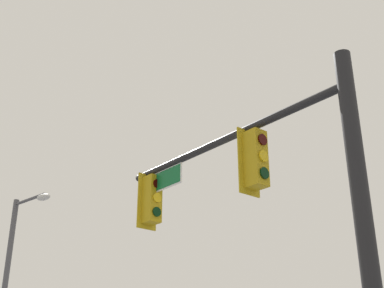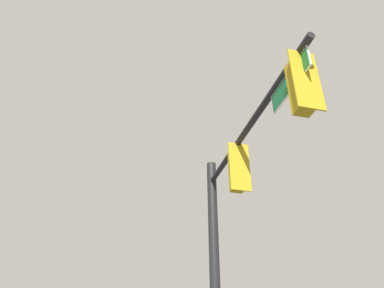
{
  "view_description": "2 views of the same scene",
  "coord_description": "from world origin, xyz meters",
  "views": [
    {
      "loc": [
        -9.12,
        -0.02,
        1.99
      ],
      "look_at": [
        -3.64,
        -7.59,
        6.04
      ],
      "focal_mm": 50.0,
      "sensor_mm": 36.0,
      "label": 1
    },
    {
      "loc": [
        1.98,
        -13.04,
        1.27
      ],
      "look_at": [
        -4.01,
        -9.79,
        5.55
      ],
      "focal_mm": 35.0,
      "sensor_mm": 36.0,
      "label": 2
    }
  ],
  "objects": [
    {
      "name": "signal_pole_near",
      "position": [
        -5.06,
        -8.05,
        4.6
      ],
      "size": [
        5.88,
        1.73,
        6.93
      ],
      "color": "black",
      "rests_on": "ground_plane"
    }
  ]
}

